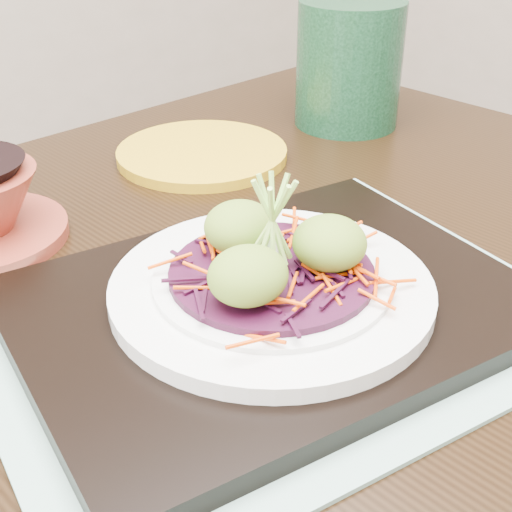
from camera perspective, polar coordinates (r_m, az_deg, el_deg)
dining_table at (r=0.67m, az=-5.49°, el=-10.39°), size 1.33×0.97×0.78m
placemat at (r=0.57m, az=1.22°, el=-4.85°), size 0.48×0.40×0.00m
serving_tray at (r=0.57m, az=1.23°, el=-3.96°), size 0.42×0.33×0.02m
white_plate at (r=0.56m, az=1.25°, el=-2.50°), size 0.25×0.25×0.02m
cabbage_bed at (r=0.55m, az=1.26°, el=-1.37°), size 0.16×0.16×0.01m
carrot_julienne at (r=0.55m, az=1.27°, el=-0.68°), size 0.20×0.20×0.01m
guacamole_scoops at (r=0.54m, az=1.33°, el=0.64°), size 0.14×0.12×0.04m
scallion_garnish at (r=0.53m, az=1.31°, el=2.49°), size 0.06×0.06×0.09m
yellow_plate at (r=0.87m, az=-4.34°, el=8.18°), size 0.21×0.21×0.01m
green_jar at (r=0.97m, az=7.45°, el=14.97°), size 0.16×0.16×0.16m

